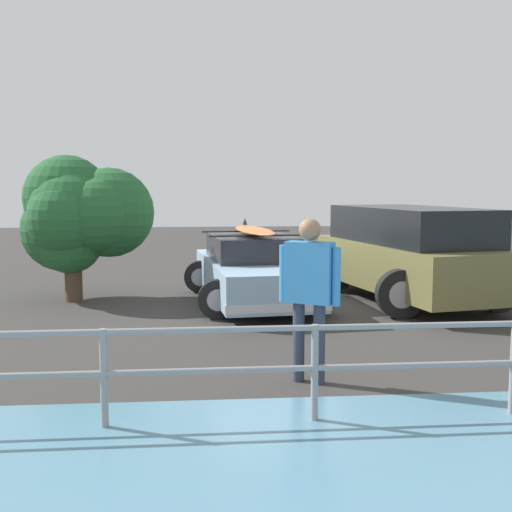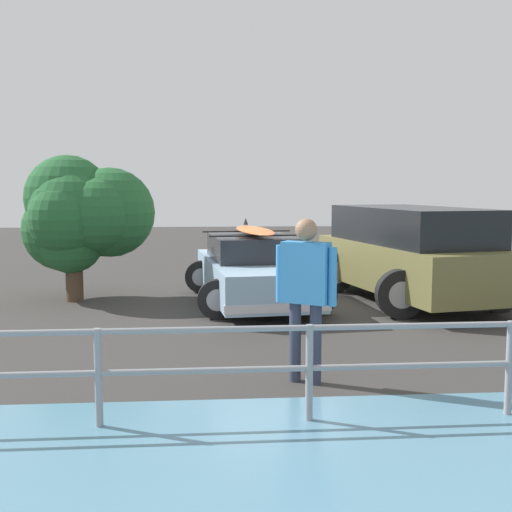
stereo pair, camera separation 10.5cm
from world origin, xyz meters
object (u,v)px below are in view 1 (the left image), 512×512
suv_car (409,252)px  bush_near_left (79,216)px  sedan_car (253,270)px  person_bystander (309,285)px

suv_car → bush_near_left: bearing=-5.7°
sedan_car → suv_car: 2.98m
person_bystander → bush_near_left: size_ratio=0.66×
sedan_car → person_bystander: 5.02m
suv_car → bush_near_left: size_ratio=1.79×
person_bystander → sedan_car: bearing=-87.5°
sedan_car → suv_car: suv_car is taller
person_bystander → bush_near_left: (3.49, -5.52, 0.52)m
suv_car → person_bystander: person_bystander is taller
sedan_car → bush_near_left: (3.27, -0.53, 1.01)m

